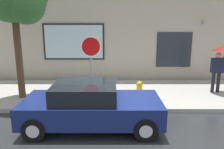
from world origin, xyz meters
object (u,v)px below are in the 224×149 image
object	(u,v)px
fire_hydrant	(139,92)
street_tree	(15,0)
parked_car	(90,106)
stop_sign	(91,56)
pedestrian_with_umbrella	(222,56)

from	to	relation	value
fire_hydrant	street_tree	distance (m)	5.64
parked_car	stop_sign	xyz separation A→B (m)	(-0.13, 1.88, 1.22)
parked_car	fire_hydrant	bearing A→B (deg)	46.84
pedestrian_with_umbrella	parked_car	bearing A→B (deg)	-150.37
street_tree	stop_sign	xyz separation A→B (m)	(2.73, -0.37, -2.00)
parked_car	stop_sign	bearing A→B (deg)	93.82
pedestrian_with_umbrella	fire_hydrant	bearing A→B (deg)	-161.44
parked_car	stop_sign	world-z (taller)	stop_sign
fire_hydrant	pedestrian_with_umbrella	xyz separation A→B (m)	(3.55, 1.19, 1.19)
street_tree	fire_hydrant	bearing A→B (deg)	-6.05
pedestrian_with_umbrella	stop_sign	world-z (taller)	stop_sign
fire_hydrant	street_tree	world-z (taller)	street_tree
fire_hydrant	street_tree	bearing A→B (deg)	173.95
parked_car	pedestrian_with_umbrella	distance (m)	6.09
parked_car	stop_sign	distance (m)	2.24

